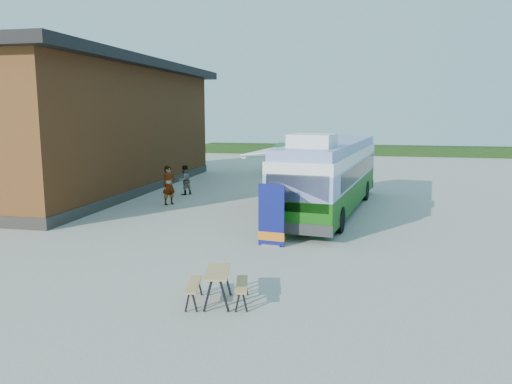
% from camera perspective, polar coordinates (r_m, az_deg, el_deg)
% --- Properties ---
extents(ground, '(100.00, 100.00, 0.00)m').
position_cam_1_polar(ground, '(18.24, -5.79, -5.46)').
color(ground, '#BCB7AD').
rests_on(ground, ground).
extents(barn, '(9.60, 21.20, 7.50)m').
position_cam_1_polar(barn, '(31.22, -18.72, 6.86)').
color(barn, brown).
rests_on(barn, ground).
extents(hedge, '(40.00, 3.00, 1.00)m').
position_cam_1_polar(hedge, '(54.97, 14.93, 4.61)').
color(hedge, '#264419').
rests_on(hedge, ground).
extents(bus, '(4.08, 12.42, 3.75)m').
position_cam_1_polar(bus, '(23.20, 8.51, 2.14)').
color(bus, '#186911').
rests_on(bus, ground).
extents(awning, '(3.26, 4.69, 0.53)m').
position_cam_1_polar(awning, '(23.31, 3.58, 4.56)').
color(awning, white).
rests_on(awning, ground).
extents(banner, '(0.94, 0.26, 2.18)m').
position_cam_1_polar(banner, '(17.11, 1.75, -3.34)').
color(banner, navy).
rests_on(banner, ground).
extents(picnic_table, '(1.67, 1.55, 0.82)m').
position_cam_1_polar(picnic_table, '(12.22, -4.40, -9.90)').
color(picnic_table, tan).
rests_on(picnic_table, ground).
extents(person_a, '(0.79, 0.85, 1.94)m').
position_cam_1_polar(person_a, '(25.14, -9.93, 0.76)').
color(person_a, '#999999').
rests_on(person_a, ground).
extents(person_b, '(0.97, 1.01, 1.64)m').
position_cam_1_polar(person_b, '(28.04, -8.17, 1.35)').
color(person_b, '#999999').
rests_on(person_b, ground).
extents(slurry_tanker, '(2.70, 5.79, 2.19)m').
position_cam_1_polar(slurry_tanker, '(37.73, 3.17, 4.10)').
color(slurry_tanker, '#1F8D19').
rests_on(slurry_tanker, ground).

